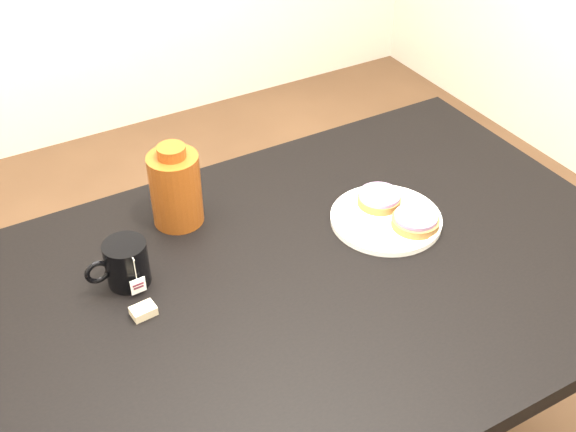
{
  "coord_description": "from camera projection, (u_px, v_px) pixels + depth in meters",
  "views": [
    {
      "loc": [
        -0.55,
        -0.9,
        1.71
      ],
      "look_at": [
        0.03,
        0.12,
        0.81
      ],
      "focal_mm": 45.0,
      "sensor_mm": 36.0,
      "label": 1
    }
  ],
  "objects": [
    {
      "name": "bagel_package",
      "position": [
        176.0,
        188.0,
        1.51
      ],
      "size": [
        0.13,
        0.13,
        0.19
      ],
      "rotation": [
        0.0,
        0.0,
        -0.19
      ],
      "color": "#59250B",
      "rests_on": "table"
    },
    {
      "name": "plate",
      "position": [
        386.0,
        218.0,
        1.55
      ],
      "size": [
        0.24,
        0.24,
        0.02
      ],
      "color": "white",
      "rests_on": "table"
    },
    {
      "name": "table",
      "position": [
        304.0,
        306.0,
        1.47
      ],
      "size": [
        1.4,
        0.9,
        0.75
      ],
      "color": "black",
      "rests_on": "ground_plane"
    },
    {
      "name": "teabag_pouch",
      "position": [
        143.0,
        311.0,
        1.33
      ],
      "size": [
        0.05,
        0.04,
        0.02
      ],
      "primitive_type": "cube",
      "rotation": [
        0.0,
        0.0,
        0.08
      ],
      "color": "#C6B793",
      "rests_on": "table"
    },
    {
      "name": "bagel_back",
      "position": [
        379.0,
        199.0,
        1.58
      ],
      "size": [
        0.1,
        0.1,
        0.03
      ],
      "color": "brown",
      "rests_on": "plate"
    },
    {
      "name": "mug",
      "position": [
        126.0,
        263.0,
        1.38
      ],
      "size": [
        0.13,
        0.09,
        0.09
      ],
      "rotation": [
        0.0,
        0.0,
        0.04
      ],
      "color": "black",
      "rests_on": "table"
    },
    {
      "name": "bagel_front",
      "position": [
        416.0,
        221.0,
        1.52
      ],
      "size": [
        0.14,
        0.14,
        0.03
      ],
      "color": "brown",
      "rests_on": "plate"
    }
  ]
}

